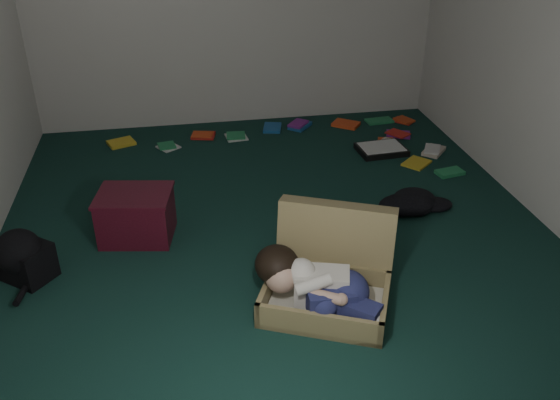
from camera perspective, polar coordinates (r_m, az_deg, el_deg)
name	(u,v)px	position (r m, az deg, el deg)	size (l,w,h in m)	color
floor	(276,232)	(4.36, -0.35, -3.07)	(4.50, 4.50, 0.00)	#102E27
wall_front	(404,259)	(1.83, 11.88, -5.55)	(4.50, 4.50, 0.00)	silver
suitcase	(330,274)	(3.67, 4.82, -7.07)	(0.96, 0.95, 0.54)	#938251
person	(316,285)	(3.50, 3.52, -8.13)	(0.70, 0.61, 0.33)	silver
maroon_bin	(136,215)	(4.34, -13.67, -1.45)	(0.58, 0.49, 0.35)	#420D19
backpack	(23,259)	(4.18, -23.47, -5.24)	(0.45, 0.36, 0.27)	black
clothing_pile	(421,199)	(4.77, 13.38, 0.08)	(0.45, 0.37, 0.14)	black
paper_tray	(381,149)	(5.67, 9.73, 4.83)	(0.46, 0.36, 0.06)	black
book_scatter	(321,138)	(5.89, 4.01, 5.93)	(3.15, 1.56, 0.02)	gold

